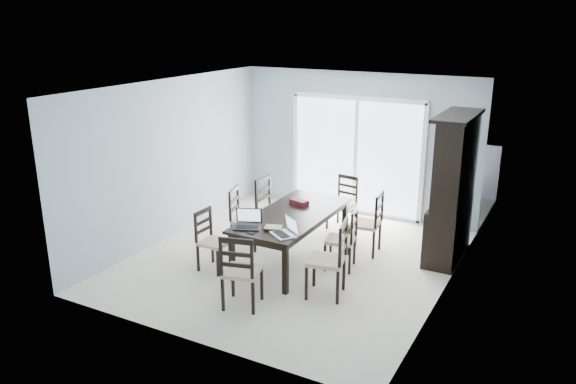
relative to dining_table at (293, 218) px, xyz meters
The scene contains 24 objects.
floor 0.67m from the dining_table, ahead, with size 5.00×5.00×0.00m, color beige.
ceiling 1.93m from the dining_table, ahead, with size 5.00×5.00×0.00m, color white.
back_wall 2.58m from the dining_table, 90.00° to the left, with size 4.50×0.02×2.60m, color #8F9FAB.
wall_left 2.34m from the dining_table, behind, with size 0.02×5.00×2.60m, color #8F9FAB.
wall_right 2.34m from the dining_table, ahead, with size 0.02×5.00×2.60m, color #8F9FAB.
balcony 3.57m from the dining_table, 90.00° to the left, with size 4.50×2.00×0.10m, color gray.
railing 4.50m from the dining_table, 90.00° to the left, with size 4.50×0.06×1.10m, color #99999E.
dining_table is the anchor object (origin of this frame).
china_hutch 2.41m from the dining_table, 31.71° to the left, with size 0.50×1.38×2.20m.
sliding_door 2.51m from the dining_table, 90.00° to the left, with size 2.52×0.05×2.18m.
chair_left_near 1.24m from the dining_table, 138.75° to the right, with size 0.40×0.39×1.03m.
chair_left_mid 0.98m from the dining_table, behind, with size 0.52×0.51×1.11m.
chair_left_far 1.03m from the dining_table, 140.27° to the left, with size 0.48×0.46×1.17m.
chair_right_near 1.25m from the dining_table, 37.01° to the right, with size 0.55×0.54×1.21m.
chair_right_mid 0.83m from the dining_table, ahead, with size 0.48×0.47×1.06m.
chair_right_far 1.24m from the dining_table, 40.67° to the left, with size 0.48×0.47×1.15m.
chair_end_near 1.63m from the dining_table, 85.96° to the right, with size 0.53×0.54×1.16m.
chair_end_far 1.69m from the dining_table, 85.51° to the left, with size 0.45×0.46×1.05m.
laptop_dark 0.88m from the dining_table, 107.96° to the right, with size 0.43×0.37×0.25m.
laptop_silver 0.90m from the dining_table, 70.85° to the right, with size 0.42×0.39×0.24m.
book_stack 0.71m from the dining_table, 85.04° to the right, with size 0.27×0.24×0.04m.
cell_phone 0.99m from the dining_table, 96.77° to the right, with size 0.10×0.05×0.01m, color black.
game_box 0.44m from the dining_table, 104.49° to the left, with size 0.29×0.15×0.07m, color #51101B.
hot_tub 3.73m from the dining_table, 98.79° to the left, with size 1.90×1.70×0.98m.
Camera 1 is at (3.63, -6.90, 3.53)m, focal length 35.00 mm.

